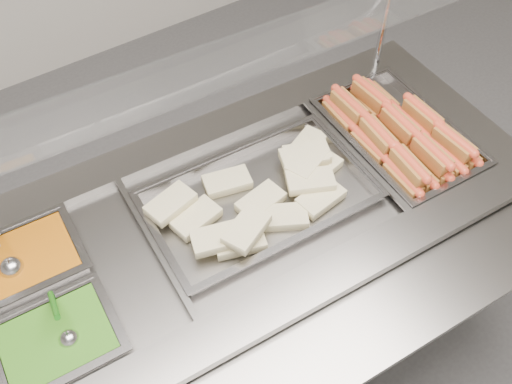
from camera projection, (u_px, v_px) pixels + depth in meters
steam_counter at (244, 277)px, 1.96m from camera, size 1.77×0.87×0.83m
tray_rail at (336, 342)px, 1.41m from camera, size 1.67×0.44×0.05m
sneeze_guard at (202, 71)px, 1.49m from camera, size 1.53×0.36×0.40m
pan_hotdogs at (396, 139)px, 1.85m from camera, size 0.34×0.52×0.09m
pan_wraps at (259, 200)px, 1.67m from camera, size 0.65×0.41×0.06m
pan_beans at (29, 265)px, 1.55m from camera, size 0.29×0.24×0.09m
pan_peas at (60, 345)px, 1.40m from camera, size 0.29×0.24×0.09m
hotdogs_in_buns at (399, 133)px, 1.80m from camera, size 0.30×0.49×0.11m
tortilla_wraps at (269, 192)px, 1.65m from camera, size 0.63×0.33×0.08m
ladle at (11, 266)px, 1.49m from camera, size 0.06×0.18×0.14m
serving_spoon at (67, 333)px, 1.37m from camera, size 0.05×0.17×0.13m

